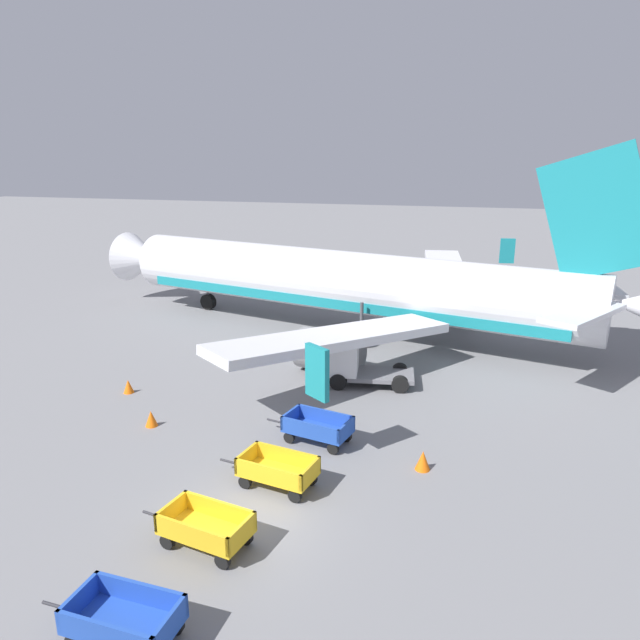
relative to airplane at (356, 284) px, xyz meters
The scene contains 10 objects.
ground_plane 20.16m from the airplane, 87.59° to the right, with size 220.00×220.00×0.00m, color slate.
airplane is the anchor object (origin of this frame).
baggage_cart_second_in_row 24.89m from the airplane, 90.03° to the right, with size 3.58×1.52×1.07m.
baggage_cart_third_in_row 21.32m from the airplane, 89.29° to the right, with size 3.63×1.84×1.07m.
baggage_cart_fourth_in_row 17.91m from the airplane, 86.19° to the right, with size 3.63×1.83×1.07m.
baggage_cart_far_end 14.64m from the airplane, 83.56° to the right, with size 3.63×1.91×1.07m.
service_truck_beside_carts 8.52m from the airplane, 79.47° to the right, with size 4.60×2.53×2.10m.
traffic_cone_near_plane 16.59m from the airplane, 69.50° to the right, with size 0.54×0.54×0.71m, color orange.
traffic_cone_mid_apron 14.77m from the airplane, 124.06° to the right, with size 0.48×0.48×0.64m, color orange.
traffic_cone_by_carts 15.96m from the airplane, 109.61° to the right, with size 0.50×0.50×0.66m, color orange.
Camera 1 is at (6.33, -14.21, 10.76)m, focal length 33.10 mm.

